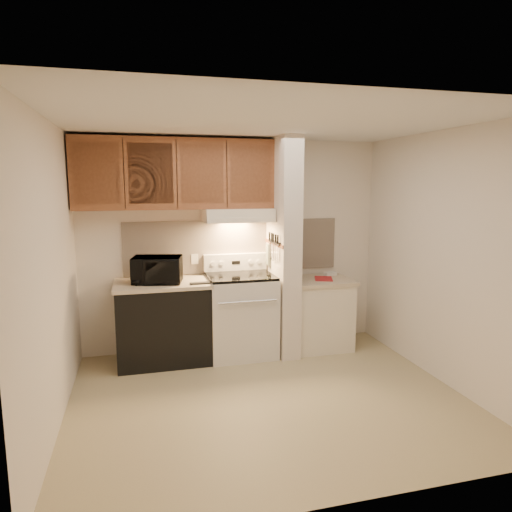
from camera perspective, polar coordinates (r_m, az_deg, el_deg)
name	(u,v)px	position (r m, az deg, el deg)	size (l,w,h in m)	color
floor	(268,398)	(4.46, 1.52, -17.29)	(3.60, 3.60, 0.00)	tan
ceiling	(269,122)	(4.04, 1.67, 16.44)	(3.60, 3.60, 0.00)	white
wall_back	(234,245)	(5.51, -2.76, 1.40)	(3.60, 0.02, 2.50)	white
wall_left	(51,277)	(3.97, -24.24, -2.35)	(0.02, 3.00, 2.50)	white
wall_right	(443,258)	(4.88, 22.34, -0.25)	(0.02, 3.00, 2.50)	white
backsplash	(234,246)	(5.50, -2.74, 1.23)	(2.60, 0.02, 0.63)	beige
range_body	(241,316)	(5.34, -1.93, -7.50)	(0.76, 0.65, 0.92)	silver
oven_window	(247,320)	(5.03, -1.13, -8.06)	(0.50, 0.01, 0.30)	black
oven_handle	(248,302)	(4.94, -1.03, -5.75)	(0.02, 0.02, 0.65)	silver
cooktop	(240,276)	(5.23, -1.96, -2.51)	(0.74, 0.64, 0.03)	black
range_backguard	(235,262)	(5.48, -2.62, -0.75)	(0.76, 0.08, 0.20)	silver
range_display	(236,263)	(5.44, -2.53, -0.82)	(0.10, 0.01, 0.04)	black
range_knob_left_outer	(213,264)	(5.39, -5.43, -0.95)	(0.05, 0.05, 0.02)	silver
range_knob_left_inner	(221,263)	(5.40, -4.39, -0.91)	(0.05, 0.05, 0.02)	silver
range_knob_right_inner	(251,262)	(5.48, -0.68, -0.75)	(0.05, 0.05, 0.02)	silver
range_knob_right_outer	(259,262)	(5.50, 0.33, -0.70)	(0.05, 0.05, 0.02)	silver
dishwasher_front	(164,324)	(5.25, -11.47, -8.28)	(1.00, 0.63, 0.87)	black
left_countertop	(162,284)	(5.13, -11.63, -3.42)	(1.04, 0.67, 0.04)	beige
spoon_rest	(201,283)	(4.96, -6.89, -3.38)	(0.23, 0.07, 0.02)	black
teal_jar	(166,276)	(5.22, -11.17, -2.45)	(0.08, 0.08, 0.09)	#21715F
outlet	(195,259)	(5.43, -7.66, -0.38)	(0.08, 0.01, 0.12)	white
microwave	(157,270)	(5.08, -12.24, -1.69)	(0.52, 0.35, 0.29)	black
partition_pillar	(283,247)	(5.30, 3.42, 1.10)	(0.22, 0.70, 2.50)	silver
pillar_trim	(274,243)	(5.26, 2.23, 1.60)	(0.01, 0.70, 0.04)	brown
knife_strip	(274,242)	(5.21, 2.32, 1.75)	(0.02, 0.42, 0.04)	black
knife_blade_a	(277,253)	(5.08, 2.67, 0.42)	(0.01, 0.04, 0.16)	silver
knife_handle_a	(278,239)	(5.05, 2.73, 2.08)	(0.02, 0.02, 0.10)	black
knife_blade_b	(275,253)	(5.16, 2.41, 0.44)	(0.01, 0.04, 0.18)	silver
knife_handle_b	(276,239)	(5.12, 2.46, 2.19)	(0.02, 0.02, 0.10)	black
knife_blade_c	(273,252)	(5.24, 2.14, 0.46)	(0.01, 0.04, 0.20)	silver
knife_handle_c	(273,238)	(5.21, 2.16, 2.30)	(0.02, 0.02, 0.10)	black
knife_blade_d	(272,250)	(5.29, 1.96, 0.76)	(0.01, 0.04, 0.16)	silver
knife_handle_d	(272,237)	(5.27, 1.98, 2.38)	(0.02, 0.02, 0.10)	black
knife_blade_e	(270,250)	(5.37, 1.70, 0.78)	(0.01, 0.04, 0.18)	silver
knife_handle_e	(269,236)	(5.35, 1.70, 2.49)	(0.02, 0.02, 0.10)	black
oven_mitt	(268,254)	(5.44, 1.54, 0.20)	(0.03, 0.10, 0.25)	gray
right_cab_base	(319,315)	(5.64, 7.83, -7.28)	(0.70, 0.60, 0.81)	white
right_countertop	(319,281)	(5.53, 7.92, -3.05)	(0.74, 0.64, 0.04)	beige
red_folder	(324,279)	(5.53, 8.44, -2.82)	(0.20, 0.28, 0.01)	red
white_box	(330,274)	(5.77, 9.27, -2.19)	(0.14, 0.10, 0.04)	white
range_hood	(238,215)	(5.26, -2.30, 5.15)	(0.78, 0.44, 0.15)	white
hood_lip	(242,220)	(5.05, -1.78, 4.49)	(0.78, 0.04, 0.06)	white
upper_cabinets	(176,174)	(5.19, -10.02, 10.06)	(2.18, 0.33, 0.77)	brown
cab_door_a	(96,173)	(5.02, -19.33, 9.73)	(0.46, 0.01, 0.63)	brown
cab_gap_a	(124,173)	(5.01, -16.18, 9.88)	(0.01, 0.01, 0.73)	black
cab_door_b	(151,174)	(5.01, -13.02, 10.01)	(0.46, 0.01, 0.63)	brown
cab_gap_b	(177,174)	(5.03, -9.87, 10.10)	(0.01, 0.01, 0.73)	black
cab_door_c	(202,174)	(5.06, -6.75, 10.16)	(0.46, 0.01, 0.63)	brown
cab_gap_c	(227,174)	(5.10, -3.66, 10.19)	(0.01, 0.01, 0.73)	black
cab_door_d	(251,174)	(5.16, -0.65, 10.20)	(0.46, 0.01, 0.63)	brown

